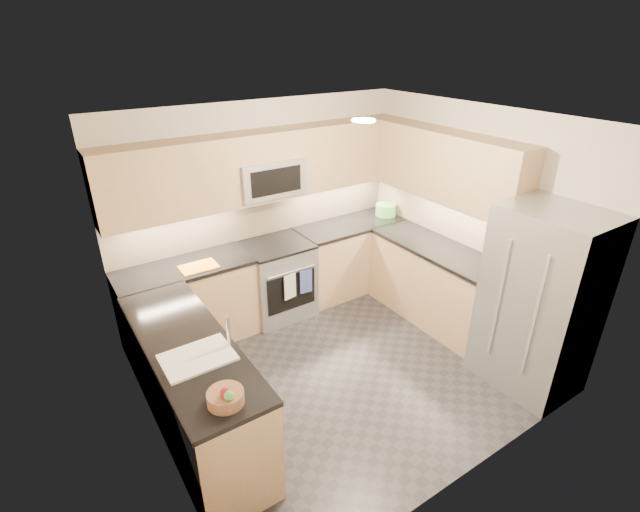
{
  "coord_description": "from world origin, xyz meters",
  "views": [
    {
      "loc": [
        -2.27,
        -3.08,
        3.16
      ],
      "look_at": [
        0.0,
        0.35,
        1.15
      ],
      "focal_mm": 26.0,
      "sensor_mm": 36.0,
      "label": 1
    }
  ],
  "objects_px": {
    "refrigerator": "(540,301)",
    "utensil_bowl": "(386,210)",
    "cutting_board": "(199,267)",
    "gas_range": "(278,280)",
    "fruit_basket": "(226,398)",
    "microwave": "(268,177)"
  },
  "relations": [
    {
      "from": "cutting_board",
      "to": "microwave",
      "type": "bearing_deg",
      "value": 12.75
    },
    {
      "from": "microwave",
      "to": "fruit_basket",
      "type": "relative_size",
      "value": 3.09
    },
    {
      "from": "refrigerator",
      "to": "fruit_basket",
      "type": "height_order",
      "value": "refrigerator"
    },
    {
      "from": "gas_range",
      "to": "utensil_bowl",
      "type": "bearing_deg",
      "value": -0.33
    },
    {
      "from": "gas_range",
      "to": "cutting_board",
      "type": "relative_size",
      "value": 2.41
    },
    {
      "from": "fruit_basket",
      "to": "microwave",
      "type": "bearing_deg",
      "value": 55.58
    },
    {
      "from": "fruit_basket",
      "to": "cutting_board",
      "type": "bearing_deg",
      "value": 74.68
    },
    {
      "from": "gas_range",
      "to": "utensil_bowl",
      "type": "height_order",
      "value": "utensil_bowl"
    },
    {
      "from": "gas_range",
      "to": "cutting_board",
      "type": "distance_m",
      "value": 1.09
    },
    {
      "from": "gas_range",
      "to": "refrigerator",
      "type": "relative_size",
      "value": 0.51
    },
    {
      "from": "gas_range",
      "to": "fruit_basket",
      "type": "distance_m",
      "value": 2.62
    },
    {
      "from": "utensil_bowl",
      "to": "fruit_basket",
      "type": "bearing_deg",
      "value": -146.87
    },
    {
      "from": "refrigerator",
      "to": "utensil_bowl",
      "type": "relative_size",
      "value": 6.72
    },
    {
      "from": "utensil_bowl",
      "to": "cutting_board",
      "type": "relative_size",
      "value": 0.71
    },
    {
      "from": "microwave",
      "to": "refrigerator",
      "type": "height_order",
      "value": "microwave"
    },
    {
      "from": "microwave",
      "to": "utensil_bowl",
      "type": "height_order",
      "value": "microwave"
    },
    {
      "from": "gas_range",
      "to": "microwave",
      "type": "bearing_deg",
      "value": 90.0
    },
    {
      "from": "refrigerator",
      "to": "cutting_board",
      "type": "relative_size",
      "value": 4.76
    },
    {
      "from": "refrigerator",
      "to": "cutting_board",
      "type": "height_order",
      "value": "refrigerator"
    },
    {
      "from": "cutting_board",
      "to": "fruit_basket",
      "type": "distance_m",
      "value": 2.05
    },
    {
      "from": "cutting_board",
      "to": "fruit_basket",
      "type": "xyz_separation_m",
      "value": [
        -0.54,
        -1.98,
        0.04
      ]
    },
    {
      "from": "utensil_bowl",
      "to": "fruit_basket",
      "type": "relative_size",
      "value": 1.09
    }
  ]
}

